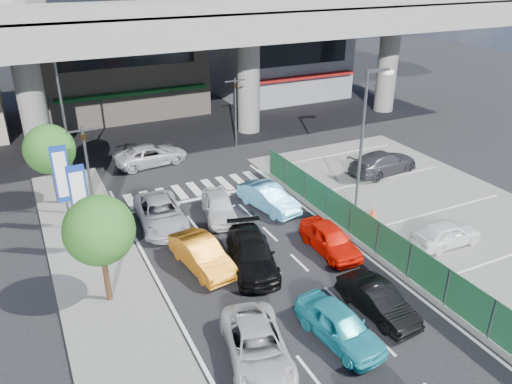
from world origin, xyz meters
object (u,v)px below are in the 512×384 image
taxi_orange_left (202,255)px  sedan_white_front_mid (219,206)px  signboard_near (80,199)px  wagon_silver_front_left (161,213)px  sedan_white_mid_left (257,346)px  taxi_orange_right (330,239)px  street_lamp_right (365,132)px  traffic_light_left (85,150)px  tree_far (49,150)px  signboard_far (62,177)px  kei_truck_front_right (268,198)px  parked_sedan_dgrey (383,162)px  traffic_cone (373,212)px  taxi_teal_mid (339,325)px  sedan_black_mid (252,254)px  hatch_black_mid_right (378,301)px  traffic_light_right (235,95)px  crossing_wagon_silver (151,155)px  tree_near (99,231)px  street_lamp_left (65,107)px  parked_sedan_white (446,233)px

taxi_orange_left → sedan_white_front_mid: 4.93m
signboard_near → wagon_silver_front_left: bearing=20.0°
sedan_white_mid_left → taxi_orange_right: taxi_orange_right is taller
sedan_white_front_mid → signboard_near: bearing=-160.0°
street_lamp_right → traffic_light_left: bearing=155.8°
signboard_near → taxi_orange_left: bearing=-36.1°
tree_far → signboard_far: bearing=-86.7°
wagon_silver_front_left → kei_truck_front_right: size_ratio=1.19×
parked_sedan_dgrey → traffic_cone: bearing=128.5°
taxi_teal_mid → sedan_black_mid: bearing=91.0°
tree_far → hatch_black_mid_right: bearing=-57.3°
traffic_light_right → sedan_black_mid: bearing=-111.6°
traffic_light_right → sedan_white_mid_left: (-8.47, -20.73, -3.31)m
traffic_light_left → hatch_black_mid_right: bearing=-57.3°
signboard_near → traffic_cone: (14.63, -2.99, -2.65)m
taxi_teal_mid → kei_truck_front_right: 11.09m
street_lamp_right → taxi_orange_right: street_lamp_right is taller
taxi_teal_mid → crossing_wagon_silver: (-1.52, 20.37, 0.01)m
sedan_white_mid_left → hatch_black_mid_right: 5.47m
taxi_orange_left → traffic_cone: (10.06, 0.33, -0.28)m
tree_near → taxi_orange_right: size_ratio=1.22×
traffic_cone → tree_near: bearing=-176.0°
signboard_near → sedan_black_mid: bearing=-32.6°
sedan_white_mid_left → sedan_white_front_mid: sedan_white_front_mid is taller
traffic_light_right → taxi_orange_left: bearing=-119.6°
signboard_far → street_lamp_right: bearing=-18.7°
traffic_light_right → street_lamp_right: size_ratio=0.65×
traffic_light_right → tree_far: 14.05m
street_lamp_left → sedan_white_mid_left: bearing=-80.4°
crossing_wagon_silver → parked_sedan_white: bearing=-155.2°
signboard_near → parked_sedan_dgrey: (19.23, 1.83, -2.27)m
traffic_light_right → tree_far: traffic_light_right is taller
signboard_near → tree_far: bearing=95.3°
traffic_light_right → taxi_teal_mid: bearing=-104.0°
tree_far → taxi_orange_left: (5.16, -9.83, -2.70)m
signboard_far → parked_sedan_white: signboard_far is taller
sedan_white_front_mid → parked_sedan_dgrey: (12.09, 0.95, 0.11)m
traffic_light_left → traffic_cone: size_ratio=7.42×
taxi_orange_left → sedan_black_mid: bearing=-32.3°
traffic_light_left → tree_near: bearing=-95.7°
parked_sedan_white → traffic_cone: size_ratio=5.29×
signboard_near → taxi_orange_left: size_ratio=1.12×
street_lamp_right → sedan_white_front_mid: size_ratio=1.99×
signboard_far → hatch_black_mid_right: (10.10, -12.55, -2.44)m
street_lamp_right → traffic_light_right: bearing=97.3°
sedan_black_mid → kei_truck_front_right: bearing=69.8°
street_lamp_right → signboard_near: (-14.37, 1.99, -1.71)m
street_lamp_left → taxi_orange_left: (3.69, -13.33, -4.08)m
traffic_light_right → tree_far: (-13.30, -4.50, -0.55)m
taxi_orange_right → parked_sedan_dgrey: (8.57, 6.56, 0.13)m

